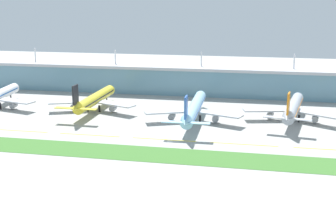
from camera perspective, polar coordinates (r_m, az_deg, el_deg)
name	(u,v)px	position (r m, az deg, el deg)	size (l,w,h in m)	color
ground_plane	(170,141)	(196.93, 0.31, -4.46)	(600.00, 600.00, 0.00)	#9E9E99
terminal_building	(202,79)	(295.82, 4.25, 3.28)	(288.00, 34.00, 26.98)	#6693A8
airliner_near_middle	(94,99)	(249.96, -9.11, 0.69)	(48.80, 59.99, 18.90)	yellow
airliner_center	(194,109)	(226.26, 3.24, -0.46)	(48.79, 68.81, 18.90)	#9ED1EA
airliner_far_middle	(293,108)	(235.32, 15.23, -0.38)	(48.19, 59.19, 18.90)	#ADB2BC
taxiway_stripe_west	(19,131)	(222.20, -17.93, -3.06)	(28.00, 0.70, 0.04)	yellow
taxiway_stripe_mid_west	(89,135)	(207.93, -9.71, -3.69)	(28.00, 0.70, 0.04)	yellow
taxiway_stripe_centre	(164,140)	(198.53, -0.48, -4.31)	(28.00, 0.70, 0.04)	yellow
taxiway_stripe_mid_east	(244,144)	(194.68, 9.39, -4.84)	(28.00, 0.70, 0.04)	yellow
taxiway_stripe_east	(329,150)	(196.73, 19.37, -5.24)	(28.00, 0.70, 0.04)	yellow
grass_verge	(161,155)	(179.60, -0.85, -6.20)	(300.00, 18.00, 0.10)	#3D702D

